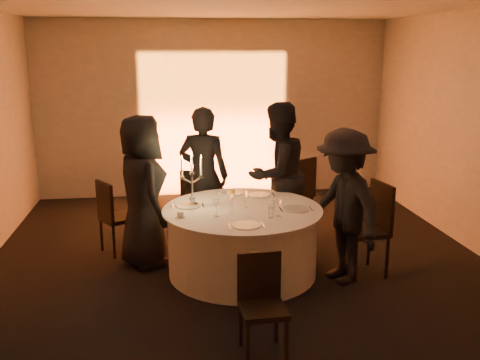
{
  "coord_description": "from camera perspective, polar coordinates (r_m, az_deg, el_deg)",
  "views": [
    {
      "loc": [
        -0.82,
        -5.68,
        2.52
      ],
      "look_at": [
        0.0,
        0.2,
        1.05
      ],
      "focal_mm": 40.0,
      "sensor_mm": 36.0,
      "label": 1
    }
  ],
  "objects": [
    {
      "name": "floor",
      "position": [
        6.27,
        0.26,
        -9.8
      ],
      "size": [
        7.0,
        7.0,
        0.0
      ],
      "primitive_type": "plane",
      "color": "black",
      "rests_on": "ground"
    },
    {
      "name": "ceiling",
      "position": [
        5.76,
        0.29,
        18.69
      ],
      "size": [
        7.0,
        7.0,
        0.0
      ],
      "primitive_type": "plane",
      "rotation": [
        3.14,
        0.0,
        0.0
      ],
      "color": "silver",
      "rests_on": "wall_back"
    },
    {
      "name": "wall_back",
      "position": [
        9.27,
        -2.84,
        7.57
      ],
      "size": [
        7.0,
        0.0,
        7.0
      ],
      "primitive_type": "plane",
      "rotation": [
        1.57,
        0.0,
        0.0
      ],
      "color": "#AEA8A2",
      "rests_on": "floor"
    },
    {
      "name": "wall_front",
      "position": [
        2.54,
        11.77,
        -10.04
      ],
      "size": [
        7.0,
        0.0,
        7.0
      ],
      "primitive_type": "plane",
      "rotation": [
        -1.57,
        0.0,
        0.0
      ],
      "color": "#AEA8A2",
      "rests_on": "floor"
    },
    {
      "name": "uplighter_fixture",
      "position": [
        9.25,
        -2.57,
        -1.59
      ],
      "size": [
        0.25,
        0.12,
        0.1
      ],
      "primitive_type": "cube",
      "color": "black",
      "rests_on": "floor"
    },
    {
      "name": "banquet_table",
      "position": [
        6.12,
        0.26,
        -6.5
      ],
      "size": [
        1.8,
        1.8,
        0.77
      ],
      "color": "black",
      "rests_on": "floor"
    },
    {
      "name": "chair_left",
      "position": [
        6.83,
        -13.33,
        -3.44
      ],
      "size": [
        0.56,
        0.56,
        0.94
      ],
      "rotation": [
        0.0,
        0.0,
        2.11
      ],
      "color": "black",
      "rests_on": "floor"
    },
    {
      "name": "chair_back_left",
      "position": [
        7.3,
        -4.56,
        -1.99
      ],
      "size": [
        0.51,
        0.51,
        0.94
      ],
      "rotation": [
        0.0,
        0.0,
        2.86
      ],
      "color": "black",
      "rests_on": "floor"
    },
    {
      "name": "chair_back_right",
      "position": [
        7.53,
        6.14,
        -1.0
      ],
      "size": [
        0.63,
        0.63,
        1.05
      ],
      "rotation": [
        0.0,
        0.0,
        -2.57
      ],
      "color": "black",
      "rests_on": "floor"
    },
    {
      "name": "chair_right",
      "position": [
        6.23,
        13.8,
        -4.45
      ],
      "size": [
        0.53,
        0.53,
        1.06
      ],
      "rotation": [
        0.0,
        0.0,
        -1.41
      ],
      "color": "black",
      "rests_on": "floor"
    },
    {
      "name": "chair_front",
      "position": [
        4.59,
        2.3,
        -12.52
      ],
      "size": [
        0.39,
        0.39,
        0.86
      ],
      "rotation": [
        0.0,
        0.0,
        0.04
      ],
      "color": "black",
      "rests_on": "floor"
    },
    {
      "name": "guest_left",
      "position": [
        6.33,
        -10.4,
        -1.2
      ],
      "size": [
        0.84,
        1.02,
        1.79
      ],
      "primitive_type": "imported",
      "rotation": [
        0.0,
        0.0,
        1.94
      ],
      "color": "black",
      "rests_on": "floor"
    },
    {
      "name": "guest_back_left",
      "position": [
        6.99,
        -3.9,
        0.48
      ],
      "size": [
        0.76,
        0.61,
        1.8
      ],
      "primitive_type": "imported",
      "rotation": [
        0.0,
        0.0,
        2.83
      ],
      "color": "black",
      "rests_on": "floor"
    },
    {
      "name": "guest_back_right",
      "position": [
        6.89,
        3.99,
        0.57
      ],
      "size": [
        1.15,
        1.09,
        1.87
      ],
      "primitive_type": "imported",
      "rotation": [
        0.0,
        0.0,
        -2.56
      ],
      "color": "black",
      "rests_on": "floor"
    },
    {
      "name": "guest_right",
      "position": [
        5.9,
        10.98,
        -2.8
      ],
      "size": [
        0.94,
        1.24,
        1.7
      ],
      "primitive_type": "imported",
      "rotation": [
        0.0,
        0.0,
        -1.26
      ],
      "color": "black",
      "rests_on": "floor"
    },
    {
      "name": "plate_left",
      "position": [
        6.11,
        -5.57,
        -2.75
      ],
      "size": [
        0.36,
        0.28,
        0.01
      ],
      "color": "silver",
      "rests_on": "banquet_table"
    },
    {
      "name": "plate_back_left",
      "position": [
        6.6,
        -0.8,
        -1.32
      ],
      "size": [
        0.36,
        0.26,
        0.08
      ],
      "color": "silver",
      "rests_on": "banquet_table"
    },
    {
      "name": "plate_back_right",
      "position": [
        6.53,
        2.1,
        -1.59
      ],
      "size": [
        0.36,
        0.26,
        0.01
      ],
      "color": "silver",
      "rests_on": "banquet_table"
    },
    {
      "name": "plate_right",
      "position": [
        5.99,
        5.99,
        -3.1
      ],
      "size": [
        0.36,
        0.29,
        0.01
      ],
      "color": "silver",
      "rests_on": "banquet_table"
    },
    {
      "name": "plate_front",
      "position": [
        5.42,
        0.69,
        -4.86
      ],
      "size": [
        0.36,
        0.29,
        0.01
      ],
      "color": "silver",
      "rests_on": "banquet_table"
    },
    {
      "name": "coffee_cup",
      "position": [
        5.71,
        -6.38,
        -3.72
      ],
      "size": [
        0.11,
        0.11,
        0.07
      ],
      "color": "silver",
      "rests_on": "banquet_table"
    },
    {
      "name": "candelabra",
      "position": [
        6.09,
        -5.14,
        -0.69
      ],
      "size": [
        0.27,
        0.13,
        0.64
      ],
      "color": "silver",
      "rests_on": "banquet_table"
    },
    {
      "name": "wine_glass_a",
      "position": [
        5.69,
        4.19,
        -2.58
      ],
      "size": [
        0.07,
        0.07,
        0.19
      ],
      "color": "white",
      "rests_on": "banquet_table"
    },
    {
      "name": "wine_glass_b",
      "position": [
        5.77,
        -1.0,
        -2.31
      ],
      "size": [
        0.07,
        0.07,
        0.19
      ],
      "color": "white",
      "rests_on": "banquet_table"
    },
    {
      "name": "wine_glass_c",
      "position": [
        5.68,
        -2.52,
        -2.59
      ],
      "size": [
        0.07,
        0.07,
        0.19
      ],
      "color": "white",
      "rests_on": "banquet_table"
    },
    {
      "name": "wine_glass_d",
      "position": [
        5.99,
        0.65,
        -1.71
      ],
      "size": [
        0.07,
        0.07,
        0.19
      ],
      "color": "white",
      "rests_on": "banquet_table"
    },
    {
      "name": "wine_glass_e",
      "position": [
        5.87,
        -0.84,
        -2.04
      ],
      "size": [
        0.07,
        0.07,
        0.19
      ],
      "color": "white",
      "rests_on": "banquet_table"
    },
    {
      "name": "tumbler_a",
      "position": [
        5.68,
        3.34,
        -3.59
      ],
      "size": [
        0.07,
        0.07,
        0.09
      ],
      "primitive_type": "cylinder",
      "color": "white",
      "rests_on": "banquet_table"
    },
    {
      "name": "tumbler_b",
      "position": [
        6.01,
        3.46,
        -2.6
      ],
      "size": [
        0.07,
        0.07,
        0.09
      ],
      "primitive_type": "cylinder",
      "color": "white",
      "rests_on": "banquet_table"
    }
  ]
}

